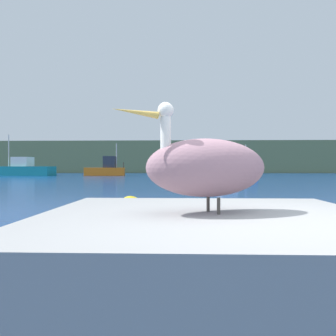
# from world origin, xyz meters

# --- Properties ---
(ground_plane) EXTENTS (260.00, 260.00, 0.00)m
(ground_plane) POSITION_xyz_m (0.00, 0.00, 0.00)
(ground_plane) COLOR navy
(hillside_backdrop) EXTENTS (140.00, 17.48, 5.81)m
(hillside_backdrop) POSITION_xyz_m (0.00, 67.43, 2.91)
(hillside_backdrop) COLOR #6B7A51
(hillside_backdrop) RESTS_ON ground
(pier_dock) EXTENTS (2.95, 2.85, 0.84)m
(pier_dock) POSITION_xyz_m (-0.57, 0.45, 0.42)
(pier_dock) COLOR gray
(pier_dock) RESTS_ON ground
(pelican) EXTENTS (1.43, 0.95, 0.96)m
(pelican) POSITION_xyz_m (-0.58, 0.45, 1.25)
(pelican) COLOR gray
(pelican) RESTS_ON pier_dock
(fishing_boat_teal) EXTENTS (7.68, 3.28, 5.33)m
(fishing_boat_teal) POSITION_xyz_m (-20.91, 41.15, 0.83)
(fishing_boat_teal) COLOR teal
(fishing_boat_teal) RESTS_ON ground
(fishing_boat_blue) EXTENTS (5.49, 3.58, 3.64)m
(fishing_boat_blue) POSITION_xyz_m (4.81, 35.43, 0.88)
(fishing_boat_blue) COLOR blue
(fishing_boat_blue) RESTS_ON ground
(fishing_boat_orange) EXTENTS (5.11, 1.98, 4.14)m
(fishing_boat_orange) POSITION_xyz_m (-10.34, 41.29, 0.85)
(fishing_boat_orange) COLOR orange
(fishing_boat_orange) RESTS_ON ground
(mooring_buoy) EXTENTS (0.58, 0.58, 0.58)m
(mooring_buoy) POSITION_xyz_m (-1.95, 5.21, 0.29)
(mooring_buoy) COLOR yellow
(mooring_buoy) RESTS_ON ground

